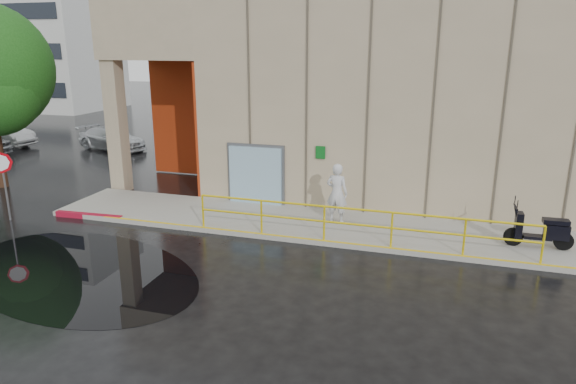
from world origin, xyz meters
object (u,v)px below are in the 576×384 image
object	(u,v)px
stop_sign	(2,170)
car_c	(112,138)
red_curb	(89,216)
person	(337,193)
scooter	(542,221)

from	to	relation	value
stop_sign	car_c	bearing A→B (deg)	92.84
red_curb	person	bearing A→B (deg)	11.71
red_curb	car_c	size ratio (longest dim) A/B	0.57
red_curb	scooter	bearing A→B (deg)	4.86
scooter	red_curb	bearing A→B (deg)	-176.81
red_curb	car_c	world-z (taller)	car_c
stop_sign	car_c	xyz separation A→B (m)	(-3.84, 11.04, -1.07)
scooter	car_c	xyz separation A→B (m)	(-19.97, 8.99, -0.33)
person	scooter	world-z (taller)	person
scooter	car_c	distance (m)	21.90
red_curb	car_c	xyz separation A→B (m)	(-6.22, 10.16, 0.52)
person	car_c	xyz separation A→B (m)	(-14.20, 8.50, -0.48)
person	scooter	distance (m)	5.79
scooter	car_c	size ratio (longest dim) A/B	0.43
person	stop_sign	world-z (taller)	stop_sign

